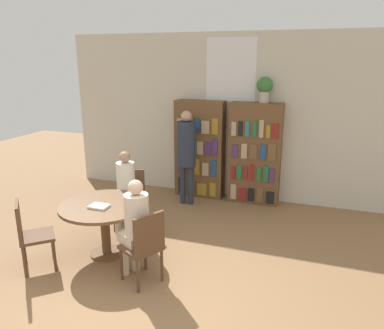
{
  "coord_description": "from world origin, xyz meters",
  "views": [
    {
      "loc": [
        1.61,
        -2.92,
        2.55
      ],
      "look_at": [
        -0.14,
        2.05,
        1.05
      ],
      "focal_mm": 35.0,
      "sensor_mm": 36.0,
      "label": 1
    }
  ],
  "objects_px": {
    "bookshelf_left": "(200,149)",
    "bookshelf_right": "(255,154)",
    "chair_near_camera": "(30,232)",
    "librarian_standing": "(187,148)",
    "chair_far_side": "(145,244)",
    "flower_vase": "(265,87)",
    "reading_table": "(104,213)",
    "seated_reader_left": "(125,187)",
    "seated_reader_right": "(135,223)",
    "chair_left_side": "(130,195)"
  },
  "relations": [
    {
      "from": "reading_table",
      "to": "seated_reader_left",
      "type": "xyz_separation_m",
      "value": [
        -0.09,
        0.73,
        0.11
      ]
    },
    {
      "from": "chair_far_side",
      "to": "librarian_standing",
      "type": "bearing_deg",
      "value": 38.14
    },
    {
      "from": "bookshelf_left",
      "to": "librarian_standing",
      "type": "bearing_deg",
      "value": -98.93
    },
    {
      "from": "chair_left_side",
      "to": "chair_far_side",
      "type": "xyz_separation_m",
      "value": [
        0.91,
        -1.35,
        0.0
      ]
    },
    {
      "from": "bookshelf_left",
      "to": "chair_far_side",
      "type": "xyz_separation_m",
      "value": [
        0.33,
        -3.02,
        -0.4
      ]
    },
    {
      "from": "flower_vase",
      "to": "chair_far_side",
      "type": "height_order",
      "value": "flower_vase"
    },
    {
      "from": "bookshelf_left",
      "to": "seated_reader_right",
      "type": "bearing_deg",
      "value": -86.53
    },
    {
      "from": "chair_near_camera",
      "to": "chair_left_side",
      "type": "xyz_separation_m",
      "value": [
        0.55,
        1.53,
        0.0
      ]
    },
    {
      "from": "bookshelf_left",
      "to": "seated_reader_right",
      "type": "distance_m",
      "value": 2.95
    },
    {
      "from": "chair_near_camera",
      "to": "librarian_standing",
      "type": "height_order",
      "value": "librarian_standing"
    },
    {
      "from": "chair_left_side",
      "to": "librarian_standing",
      "type": "relative_size",
      "value": 0.53
    },
    {
      "from": "flower_vase",
      "to": "seated_reader_right",
      "type": "bearing_deg",
      "value": -108.27
    },
    {
      "from": "chair_near_camera",
      "to": "librarian_standing",
      "type": "xyz_separation_m",
      "value": [
        1.05,
        2.71,
        0.54
      ]
    },
    {
      "from": "reading_table",
      "to": "chair_far_side",
      "type": "xyz_separation_m",
      "value": [
        0.8,
        -0.44,
        -0.09
      ]
    },
    {
      "from": "bookshelf_right",
      "to": "flower_vase",
      "type": "relative_size",
      "value": 4.12
    },
    {
      "from": "reading_table",
      "to": "seated_reader_left",
      "type": "relative_size",
      "value": 0.93
    },
    {
      "from": "bookshelf_left",
      "to": "flower_vase",
      "type": "xyz_separation_m",
      "value": [
        1.15,
        0.0,
        1.17
      ]
    },
    {
      "from": "bookshelf_left",
      "to": "chair_far_side",
      "type": "relative_size",
      "value": 2.01
    },
    {
      "from": "seated_reader_right",
      "to": "librarian_standing",
      "type": "xyz_separation_m",
      "value": [
        -0.26,
        2.44,
        0.33
      ]
    },
    {
      "from": "bookshelf_right",
      "to": "librarian_standing",
      "type": "height_order",
      "value": "bookshelf_right"
    },
    {
      "from": "seated_reader_right",
      "to": "bookshelf_right",
      "type": "bearing_deg",
      "value": 12.61
    },
    {
      "from": "bookshelf_left",
      "to": "seated_reader_left",
      "type": "xyz_separation_m",
      "value": [
        -0.56,
        -1.85,
        -0.2
      ]
    },
    {
      "from": "reading_table",
      "to": "chair_near_camera",
      "type": "height_order",
      "value": "chair_near_camera"
    },
    {
      "from": "bookshelf_right",
      "to": "chair_near_camera",
      "type": "height_order",
      "value": "bookshelf_right"
    },
    {
      "from": "librarian_standing",
      "to": "seated_reader_right",
      "type": "bearing_deg",
      "value": -83.98
    },
    {
      "from": "bookshelf_right",
      "to": "seated_reader_left",
      "type": "xyz_separation_m",
      "value": [
        -1.59,
        -1.85,
        -0.2
      ]
    },
    {
      "from": "bookshelf_left",
      "to": "chair_near_camera",
      "type": "bearing_deg",
      "value": -109.46
    },
    {
      "from": "reading_table",
      "to": "chair_left_side",
      "type": "relative_size",
      "value": 1.28
    },
    {
      "from": "bookshelf_left",
      "to": "bookshelf_right",
      "type": "bearing_deg",
      "value": 0.01
    },
    {
      "from": "bookshelf_left",
      "to": "seated_reader_left",
      "type": "bearing_deg",
      "value": -106.76
    },
    {
      "from": "bookshelf_right",
      "to": "seated_reader_right",
      "type": "xyz_separation_m",
      "value": [
        -0.86,
        -2.94,
        -0.19
      ]
    },
    {
      "from": "reading_table",
      "to": "flower_vase",
      "type": "bearing_deg",
      "value": 58.01
    },
    {
      "from": "chair_near_camera",
      "to": "seated_reader_left",
      "type": "height_order",
      "value": "seated_reader_left"
    },
    {
      "from": "flower_vase",
      "to": "librarian_standing",
      "type": "distance_m",
      "value": 1.68
    },
    {
      "from": "seated_reader_left",
      "to": "librarian_standing",
      "type": "relative_size",
      "value": 0.73
    },
    {
      "from": "reading_table",
      "to": "chair_near_camera",
      "type": "relative_size",
      "value": 1.28
    },
    {
      "from": "bookshelf_right",
      "to": "flower_vase",
      "type": "xyz_separation_m",
      "value": [
        0.12,
        0.0,
        1.17
      ]
    },
    {
      "from": "chair_far_side",
      "to": "seated_reader_right",
      "type": "distance_m",
      "value": 0.27
    },
    {
      "from": "flower_vase",
      "to": "librarian_standing",
      "type": "bearing_deg",
      "value": -157.6
    },
    {
      "from": "flower_vase",
      "to": "reading_table",
      "type": "bearing_deg",
      "value": -121.99
    },
    {
      "from": "chair_left_side",
      "to": "reading_table",
      "type": "bearing_deg",
      "value": 90.0
    },
    {
      "from": "bookshelf_left",
      "to": "flower_vase",
      "type": "bearing_deg",
      "value": 0.23
    },
    {
      "from": "bookshelf_right",
      "to": "seated_reader_left",
      "type": "height_order",
      "value": "bookshelf_right"
    },
    {
      "from": "flower_vase",
      "to": "librarian_standing",
      "type": "height_order",
      "value": "flower_vase"
    },
    {
      "from": "chair_near_camera",
      "to": "chair_far_side",
      "type": "xyz_separation_m",
      "value": [
        1.47,
        0.18,
        0.0
      ]
    },
    {
      "from": "chair_far_side",
      "to": "seated_reader_right",
      "type": "xyz_separation_m",
      "value": [
        -0.16,
        0.09,
        0.21
      ]
    },
    {
      "from": "reading_table",
      "to": "librarian_standing",
      "type": "distance_m",
      "value": 2.16
    },
    {
      "from": "bookshelf_right",
      "to": "seated_reader_right",
      "type": "relative_size",
      "value": 1.46
    },
    {
      "from": "flower_vase",
      "to": "chair_near_camera",
      "type": "relative_size",
      "value": 0.49
    },
    {
      "from": "bookshelf_right",
      "to": "chair_near_camera",
      "type": "distance_m",
      "value": 3.89
    }
  ]
}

